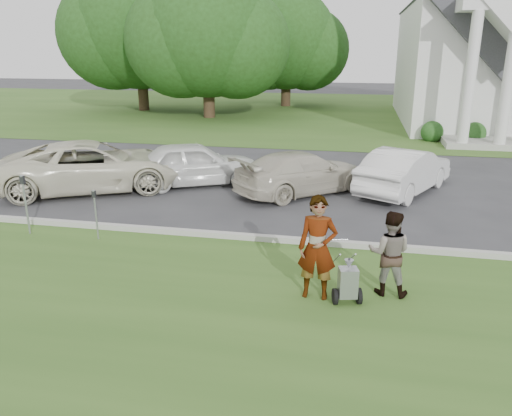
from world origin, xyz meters
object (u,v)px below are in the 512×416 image
(church, at_px, (488,22))
(car_a, at_px, (93,166))
(parking_meter_near, at_px, (95,209))
(car_c, at_px, (302,173))
(striping_cart, at_px, (348,283))
(car_b, at_px, (194,164))
(person_right, at_px, (389,254))
(parking_meter_far, at_px, (25,198))
(tree_left, at_px, (207,37))
(car_d, at_px, (405,170))
(person_left, at_px, (317,249))
(tree_back, at_px, (287,44))
(tree_far, at_px, (139,30))

(church, xyz_separation_m, car_a, (-15.50, -19.17, -5.14))
(parking_meter_near, relative_size, car_c, 0.27)
(striping_cart, distance_m, car_b, 9.14)
(person_right, height_order, parking_meter_far, person_right)
(tree_left, bearing_deg, car_a, -85.21)
(car_b, bearing_deg, tree_left, -11.40)
(parking_meter_far, height_order, car_c, parking_meter_far)
(car_d, bearing_deg, parking_meter_near, 64.49)
(striping_cart, xyz_separation_m, person_left, (-0.58, 0.14, 0.57))
(tree_back, bearing_deg, car_b, -88.82)
(car_d, bearing_deg, church, -80.95)
(church, xyz_separation_m, tree_far, (-23.01, 1.87, -0.25))
(tree_left, height_order, person_right, tree_left)
(tree_back, xyz_separation_m, person_right, (6.58, -31.62, -3.91))
(car_d, bearing_deg, tree_left, -28.11)
(striping_cart, xyz_separation_m, parking_meter_far, (-7.90, 2.02, 0.55))
(car_c, bearing_deg, tree_back, -33.73)
(person_left, bearing_deg, car_a, 143.75)
(tree_far, height_order, car_b, tree_far)
(parking_meter_far, bearing_deg, striping_cart, -14.35)
(car_a, bearing_deg, striping_cart, -153.61)
(tree_left, xyz_separation_m, tree_back, (4.00, 8.00, -0.38))
(striping_cart, xyz_separation_m, car_d, (1.56, 7.87, 0.32))
(tree_back, bearing_deg, tree_far, -153.44)
(tree_left, xyz_separation_m, car_b, (4.51, -16.76, -4.37))
(car_a, bearing_deg, car_d, -107.34)
(person_left, relative_size, car_d, 0.45)
(person_left, bearing_deg, person_right, 18.43)
(person_left, bearing_deg, car_c, 99.97)
(person_left, xyz_separation_m, parking_meter_near, (-5.46, 1.88, -0.19))
(striping_cart, relative_size, parking_meter_near, 0.86)
(church, xyz_separation_m, tree_left, (-17.01, -1.13, -0.83))
(person_right, relative_size, car_c, 0.36)
(tree_far, xyz_separation_m, car_d, (17.42, -19.29, -4.97))
(car_b, bearing_deg, striping_cart, -170.62)
(church, relative_size, striping_cart, 22.39)
(tree_left, xyz_separation_m, parking_meter_far, (1.96, -22.14, -4.15))
(parking_meter_far, bearing_deg, person_left, -14.42)
(tree_far, relative_size, tree_back, 1.21)
(person_right, relative_size, car_d, 0.37)
(parking_meter_far, relative_size, car_b, 0.35)
(car_a, relative_size, car_c, 1.26)
(church, distance_m, tree_back, 14.77)
(striping_cart, relative_size, car_a, 0.19)
(person_right, relative_size, parking_meter_far, 1.07)
(person_right, bearing_deg, striping_cart, 42.27)
(tree_left, relative_size, car_b, 2.45)
(car_a, bearing_deg, person_right, -148.97)
(tree_left, distance_m, striping_cart, 26.52)
(car_c, bearing_deg, church, -69.16)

